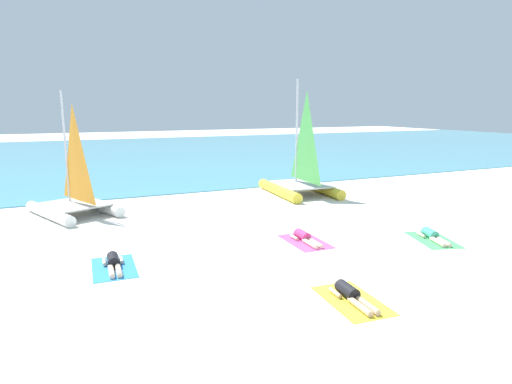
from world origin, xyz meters
TOP-DOWN VIEW (x-y plane):
  - ground_plane at (0.00, 10.00)m, footprint 120.00×120.00m
  - ocean_water at (0.00, 32.04)m, footprint 120.00×40.00m
  - sailboat_yellow at (4.27, 9.58)m, footprint 2.98×4.42m
  - sailboat_white at (-5.97, 9.65)m, footprint 3.61×4.34m
  - towel_leftmost at (-5.26, 2.96)m, footprint 1.18×1.94m
  - sunbather_leftmost at (-5.26, 3.02)m, footprint 0.56×1.56m
  - towel_center_left at (-0.68, -1.29)m, footprint 1.24×1.98m
  - sunbather_center_left at (-0.67, -1.22)m, footprint 0.57×1.57m
  - towel_center_right at (0.57, 2.85)m, footprint 1.14×1.92m
  - sunbather_center_right at (0.57, 2.92)m, footprint 0.55×1.56m
  - towel_rightmost at (4.43, 1.33)m, footprint 1.62×2.14m
  - sunbather_rightmost at (4.45, 1.39)m, footprint 0.84×1.54m

SIDE VIEW (x-z plane):
  - ground_plane at x=0.00m, z-range 0.00..0.00m
  - towel_leftmost at x=-5.26m, z-range 0.00..0.01m
  - towel_center_left at x=-0.68m, z-range 0.00..0.01m
  - towel_center_right at x=0.57m, z-range 0.00..0.01m
  - towel_rightmost at x=4.43m, z-range 0.00..0.01m
  - ocean_water at x=0.00m, z-range 0.00..0.05m
  - sunbather_leftmost at x=-5.26m, z-range -0.02..0.28m
  - sunbather_center_left at x=-0.67m, z-range -0.02..0.28m
  - sunbather_center_right at x=0.57m, z-range -0.02..0.28m
  - sunbather_rightmost at x=4.45m, z-range -0.02..0.28m
  - sailboat_white at x=-5.97m, z-range -1.70..3.15m
  - sailboat_yellow at x=4.27m, z-range -1.95..3.60m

